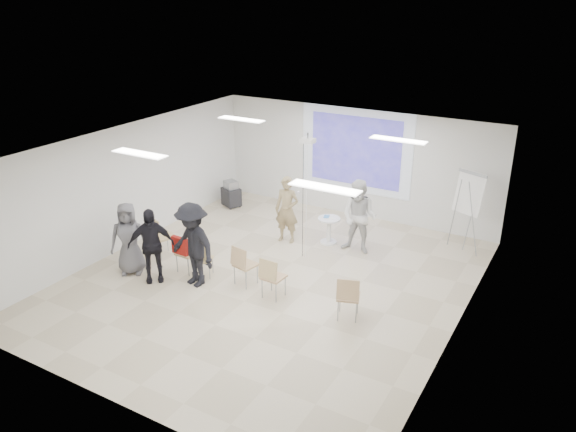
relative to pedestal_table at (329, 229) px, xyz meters
The scene contains 30 objects.
floor 2.46m from the pedestal_table, 95.94° to the right, with size 8.00×9.00×0.10m, color beige.
ceiling 3.60m from the pedestal_table, 95.94° to the right, with size 8.00×9.00×0.10m, color white.
wall_back 2.43m from the pedestal_table, 96.68° to the left, with size 8.00×0.10×3.00m, color silver.
wall_left 5.05m from the pedestal_table, 150.74° to the right, with size 0.10×9.00×3.00m, color silver.
wall_right 4.63m from the pedestal_table, 32.38° to the right, with size 0.10×9.00×3.00m, color silver.
projection_halo 2.55m from the pedestal_table, 96.89° to the left, with size 3.20×0.01×2.30m, color silver.
projection_image 2.54m from the pedestal_table, 96.94° to the left, with size 2.60×0.01×1.90m, color #3730A4.
pedestal_table is the anchor object (origin of this frame).
player_left 1.20m from the pedestal_table, 157.10° to the right, with size 0.70×0.47×1.91m, color #99855E.
player_right 1.04m from the pedestal_table, ahead, with size 0.97×0.77×2.01m, color silver.
controller_left 1.19m from the pedestal_table, 168.59° to the right, with size 0.04×0.11×0.04m, color silver.
controller_right 1.18m from the pedestal_table, 13.34° to the left, with size 0.04×0.13×0.04m, color silver.
chair_far_left 4.11m from the pedestal_table, 139.38° to the right, with size 0.62×0.64×1.00m.
chair_left_mid 3.67m from the pedestal_table, 124.91° to the right, with size 0.44×0.47×0.89m.
chair_left_inner 3.39m from the pedestal_table, 118.26° to the right, with size 0.51×0.52×0.81m.
chair_center 2.93m from the pedestal_table, 102.72° to the right, with size 0.51×0.54×0.92m.
chair_right_inner 3.02m from the pedestal_table, 86.86° to the right, with size 0.45×0.48×0.91m.
chair_right_far 3.50m from the pedestal_table, 58.11° to the right, with size 0.55×0.57×0.92m.
red_jacket 3.80m from the pedestal_table, 123.62° to the right, with size 0.42×0.09×0.40m, color #A91B14.
laptop 3.33m from the pedestal_table, 119.37° to the right, with size 0.30×0.21×0.02m, color black.
audience_left 4.43m from the pedestal_table, 124.33° to the right, with size 1.11×0.67×1.92m, color black.
audience_mid 3.74m from the pedestal_table, 115.42° to the right, with size 1.37×0.75×2.11m, color black.
audience_outer 4.82m from the pedestal_table, 131.31° to the right, with size 0.90×0.60×1.85m, color slate.
flipchart_easel 3.44m from the pedestal_table, 21.80° to the left, with size 0.81×0.64×2.00m.
av_cart 3.71m from the pedestal_table, 165.95° to the left, with size 0.64×0.59×0.77m.
ceiling_projector 2.48m from the pedestal_table, 99.38° to the right, with size 0.30×0.25×3.00m.
fluor_panel_nw 3.45m from the pedestal_table, 169.69° to the right, with size 1.20×0.30×0.02m, color white.
fluor_panel_ne 3.15m from the pedestal_table, 13.18° to the right, with size 1.20×0.30×0.02m, color white.
fluor_panel_sw 5.20m from the pedestal_table, 119.93° to the right, with size 1.20×0.30×0.02m, color white.
fluor_panel_se 5.00m from the pedestal_table, 65.89° to the right, with size 1.20×0.30×0.02m, color white.
Camera 1 is at (5.72, -9.20, 5.97)m, focal length 35.00 mm.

